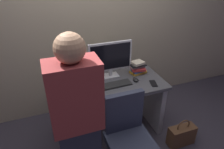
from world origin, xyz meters
TOP-DOWN VIEW (x-y plane):
  - ground_plane at (0.00, 0.00)m, footprint 9.00×9.00m
  - wall_back at (0.00, 0.73)m, footprint 6.40×0.10m
  - desk at (0.00, 0.00)m, footprint 1.30×0.65m
  - office_chair at (-0.04, -0.63)m, footprint 0.52×0.52m
  - person_at_desk at (-0.53, -0.67)m, footprint 0.40×0.24m
  - monitor at (0.06, 0.16)m, footprint 0.54×0.14m
  - keyboard at (0.02, -0.06)m, footprint 0.43×0.14m
  - mouse at (0.31, -0.05)m, footprint 0.06×0.10m
  - cup_near_keyboard at (-0.35, -0.11)m, footprint 0.07×0.07m
  - cup_by_monitor at (-0.46, 0.17)m, footprint 0.07×0.07m
  - book_stack at (0.42, 0.13)m, footprint 0.22×0.17m
  - cell_phone at (0.48, -0.18)m, footprint 0.10×0.16m
  - handbag at (0.75, -0.52)m, footprint 0.34×0.14m

SIDE VIEW (x-z plane):
  - ground_plane at x=0.00m, z-range 0.00..0.00m
  - handbag at x=0.75m, z-range -0.05..0.33m
  - office_chair at x=-0.04m, z-range -0.04..0.90m
  - desk at x=0.00m, z-range 0.13..0.89m
  - cell_phone at x=0.48m, z-range 0.75..0.76m
  - keyboard at x=0.02m, z-range 0.75..0.77m
  - mouse at x=0.31m, z-range 0.75..0.79m
  - cup_near_keyboard at x=-0.35m, z-range 0.75..0.84m
  - cup_by_monitor at x=-0.46m, z-range 0.75..0.85m
  - book_stack at x=0.42m, z-range 0.75..0.92m
  - person_at_desk at x=-0.53m, z-range 0.02..1.66m
  - monitor at x=0.06m, z-range 0.78..1.24m
  - wall_back at x=0.00m, z-range 0.00..3.00m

